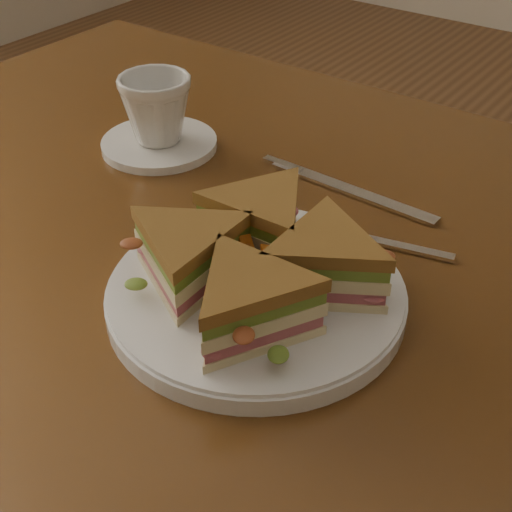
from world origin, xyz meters
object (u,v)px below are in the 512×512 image
Objects in this scene: table at (268,325)px; plate at (256,296)px; knife at (339,187)px; spoon at (314,226)px; sandwich_wedges at (256,261)px; coffee_cup at (156,109)px; saucer at (159,144)px.

plate is (0.04, -0.07, 0.11)m from table.
table is at bearing -87.66° from knife.
spoon is 0.84× the size of knife.
sandwich_wedges reaches higher than plate.
coffee_cup is at bearing -167.25° from knife.
spoon is 2.16× the size of coffee_cup.
plate is 3.05× the size of coffee_cup.
plate is 0.21m from knife.
table is 0.17m from knife.
spoon and saucer have the same top height.
saucer is 0.04m from coffee_cup.
saucer is at bearing 0.00° from coffee_cup.
coffee_cup is at bearing 147.61° from sandwich_wedges.
coffee_cup is at bearing 157.04° from spoon.
saucer reaches higher than knife.
spoon reaches higher than table.
plate is 1.87× the size of saucer.
table is 6.64× the size of spoon.
table is at bearing 117.41° from sandwich_wedges.
plate is 0.31m from coffee_cup.
saucer is (-0.22, 0.09, 0.10)m from table.
table is 4.61× the size of sandwich_wedges.
knife is 2.57× the size of coffee_cup.
plate is at bearing -62.59° from table.
sandwich_wedges is 3.11× the size of coffee_cup.
sandwich_wedges reaches higher than saucer.
spoon is (-0.02, 0.12, -0.04)m from sandwich_wedges.
knife is (-0.02, 0.08, -0.00)m from spoon.
knife is at bearing 100.65° from sandwich_wedges.
spoon is 0.25m from coffee_cup.
sandwich_wedges is 0.13m from spoon.
saucer is (-0.26, 0.17, -0.00)m from plate.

